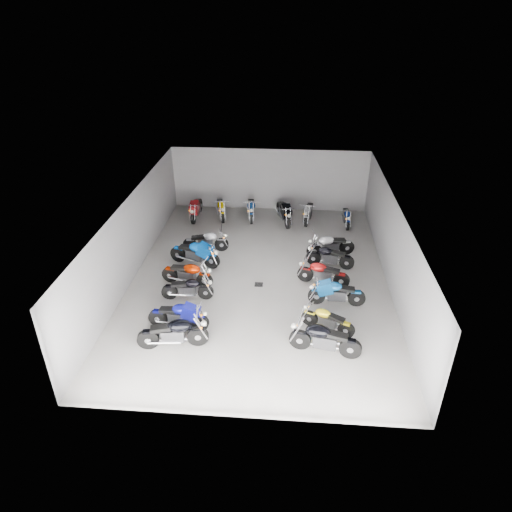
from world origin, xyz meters
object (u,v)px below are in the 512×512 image
object	(u,v)px
motorcycle_right_d	(323,273)
motorcycle_back_d	(284,212)
motorcycle_left_e	(195,253)
motorcycle_left_d	(188,274)
motorcycle_left_a	(174,333)
motorcycle_back_b	(221,208)
motorcycle_left_b	(179,316)
motorcycle_right_b	(327,320)
motorcycle_right_f	(330,245)
motorcycle_back_a	(196,208)
drain_grate	(259,284)
motorcycle_back_e	(309,212)
motorcycle_left_c	(188,288)
motorcycle_back_f	(346,216)
motorcycle_right_e	(330,256)
motorcycle_right_a	(324,339)
motorcycle_back_c	(251,208)
motorcycle_left_f	(206,241)
motorcycle_right_c	(336,293)

from	to	relation	value
motorcycle_right_d	motorcycle_back_d	world-z (taller)	motorcycle_back_d
motorcycle_left_e	motorcycle_left_d	bearing A→B (deg)	16.57
motorcycle_left_a	motorcycle_left_e	world-z (taller)	motorcycle_left_a
motorcycle_right_d	motorcycle_back_b	bearing A→B (deg)	53.00
motorcycle_left_b	motorcycle_back_b	distance (m)	9.08
motorcycle_right_b	motorcycle_right_d	size ratio (longest dim) A/B	0.86
motorcycle_right_f	motorcycle_back_a	xyz separation A→B (m)	(-6.48, 3.46, 0.01)
drain_grate	motorcycle_back_e	size ratio (longest dim) A/B	0.16
motorcycle_left_c	motorcycle_back_f	bearing A→B (deg)	133.42
motorcycle_back_f	motorcycle_right_d	bearing A→B (deg)	74.09
motorcycle_left_b	motorcycle_left_d	distance (m)	2.68
motorcycle_right_f	motorcycle_right_e	bearing A→B (deg)	159.78
motorcycle_right_d	motorcycle_back_b	distance (m)	7.67
motorcycle_right_a	motorcycle_right_f	xyz separation A→B (m)	(0.57, 6.31, -0.03)
motorcycle_left_a	motorcycle_back_c	distance (m)	10.17
motorcycle_back_a	motorcycle_left_d	bearing A→B (deg)	98.93
motorcycle_right_b	motorcycle_right_e	distance (m)	4.28
motorcycle_left_c	motorcycle_right_b	world-z (taller)	motorcycle_left_c
motorcycle_right_a	motorcycle_back_a	xyz separation A→B (m)	(-5.91, 9.77, -0.02)
motorcycle_back_c	motorcycle_left_e	bearing A→B (deg)	63.50
motorcycle_left_c	motorcycle_back_e	distance (m)	8.54
motorcycle_right_b	motorcycle_right_e	size ratio (longest dim) A/B	0.88
motorcycle_left_b	motorcycle_back_b	size ratio (longest dim) A/B	1.01
motorcycle_right_a	motorcycle_back_f	world-z (taller)	motorcycle_right_a
drain_grate	motorcycle_left_f	size ratio (longest dim) A/B	0.16
motorcycle_right_d	motorcycle_back_b	world-z (taller)	motorcycle_back_b
motorcycle_left_c	motorcycle_back_f	world-z (taller)	motorcycle_left_c
drain_grate	motorcycle_back_e	world-z (taller)	motorcycle_back_e
motorcycle_left_a	motorcycle_left_c	world-z (taller)	motorcycle_left_a
motorcycle_left_e	motorcycle_back_c	world-z (taller)	motorcycle_left_e
drain_grate	motorcycle_left_e	size ratio (longest dim) A/B	0.15
motorcycle_back_e	motorcycle_back_b	bearing A→B (deg)	8.06
motorcycle_back_a	motorcycle_back_f	size ratio (longest dim) A/B	1.19
motorcycle_left_e	motorcycle_back_e	bearing A→B (deg)	151.19
motorcycle_left_a	motorcycle_right_e	xyz separation A→B (m)	(5.20, 5.44, -0.07)
motorcycle_back_a	motorcycle_back_c	distance (m)	2.77
drain_grate	motorcycle_right_f	distance (m)	3.88
motorcycle_right_b	motorcycle_back_e	distance (m)	8.73
motorcycle_left_e	motorcycle_back_b	bearing A→B (deg)	-167.84
motorcycle_left_b	motorcycle_right_c	world-z (taller)	motorcycle_left_b
motorcycle_back_a	motorcycle_back_b	size ratio (longest dim) A/B	1.06
motorcycle_right_e	motorcycle_left_b	bearing A→B (deg)	141.67
motorcycle_left_a	motorcycle_back_d	distance (m)	10.20
motorcycle_left_b	motorcycle_right_b	size ratio (longest dim) A/B	1.20
motorcycle_left_c	motorcycle_left_d	distance (m)	0.97
motorcycle_right_c	motorcycle_right_d	xyz separation A→B (m)	(-0.41, 1.33, -0.00)
motorcycle_right_b	motorcycle_back_c	xyz separation A→B (m)	(-3.30, 8.87, 0.07)
motorcycle_left_d	motorcycle_right_f	size ratio (longest dim) A/B	1.00
motorcycle_left_e	motorcycle_back_c	xyz separation A→B (m)	(1.89, 4.89, -0.03)
motorcycle_right_b	motorcycle_back_d	size ratio (longest dim) A/B	0.77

